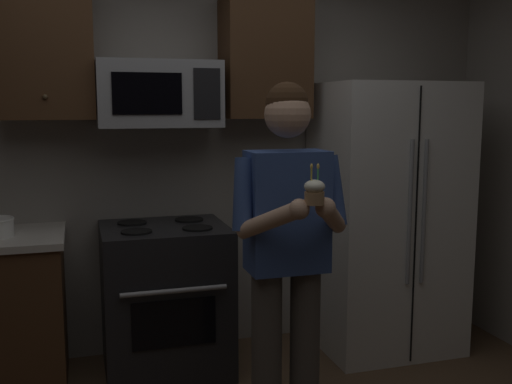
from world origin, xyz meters
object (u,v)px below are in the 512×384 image
object	(u,v)px
person	(287,244)
cupcake	(314,192)
microwave	(158,94)
oven_range	(166,298)
refrigerator	(386,218)

from	to	relation	value
person	cupcake	bearing A→B (deg)	-90.00
microwave	cupcake	size ratio (longest dim) A/B	4.26
oven_range	refrigerator	size ratio (longest dim) A/B	0.52
refrigerator	cupcake	xyz separation A→B (m)	(-1.04, -1.24, 0.39)
person	cupcake	world-z (taller)	person
oven_range	microwave	bearing A→B (deg)	89.98
oven_range	cupcake	world-z (taller)	cupcake
oven_range	cupcake	size ratio (longest dim) A/B	5.36
refrigerator	person	size ratio (longest dim) A/B	1.02
microwave	refrigerator	size ratio (longest dim) A/B	0.41
oven_range	cupcake	xyz separation A→B (m)	(0.46, -1.28, 0.83)
microwave	person	xyz separation A→B (m)	(0.46, -1.07, -0.72)
cupcake	oven_range	bearing A→B (deg)	109.71
oven_range	microwave	distance (m)	1.26
oven_range	refrigerator	bearing A→B (deg)	-1.50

